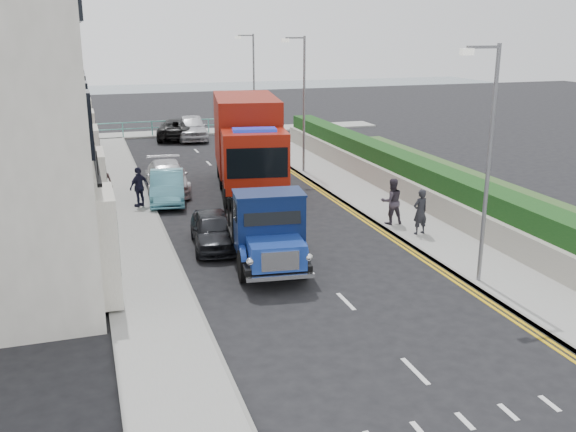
{
  "coord_description": "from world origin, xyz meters",
  "views": [
    {
      "loc": [
        -6.64,
        -17.31,
        7.42
      ],
      "look_at": [
        -0.4,
        2.08,
        1.4
      ],
      "focal_mm": 40.0,
      "sensor_mm": 36.0,
      "label": 1
    }
  ],
  "objects_px": {
    "lamp_far": "(252,81)",
    "bedford_lorry": "(268,234)",
    "parked_car_front": "(213,230)",
    "lamp_near": "(486,153)",
    "lamp_mid": "(302,97)",
    "pedestrian_east_near": "(420,212)",
    "red_lorry": "(248,142)"
  },
  "relations": [
    {
      "from": "lamp_far",
      "to": "bedford_lorry",
      "type": "relative_size",
      "value": 1.26
    },
    {
      "from": "lamp_far",
      "to": "parked_car_front",
      "type": "xyz_separation_m",
      "value": [
        -6.78,
        -20.2,
        -3.38
      ]
    },
    {
      "from": "lamp_near",
      "to": "lamp_mid",
      "type": "bearing_deg",
      "value": 90.0
    },
    {
      "from": "lamp_far",
      "to": "lamp_near",
      "type": "bearing_deg",
      "value": -90.0
    },
    {
      "from": "bedford_lorry",
      "to": "lamp_far",
      "type": "bearing_deg",
      "value": 83.03
    },
    {
      "from": "pedestrian_east_near",
      "to": "bedford_lorry",
      "type": "bearing_deg",
      "value": 1.96
    },
    {
      "from": "bedford_lorry",
      "to": "pedestrian_east_near",
      "type": "relative_size",
      "value": 3.28
    },
    {
      "from": "lamp_far",
      "to": "pedestrian_east_near",
      "type": "distance_m",
      "value": 21.68
    },
    {
      "from": "parked_car_front",
      "to": "bedford_lorry",
      "type": "bearing_deg",
      "value": -59.78
    },
    {
      "from": "lamp_mid",
      "to": "pedestrian_east_near",
      "type": "relative_size",
      "value": 4.15
    },
    {
      "from": "lamp_far",
      "to": "bedford_lorry",
      "type": "distance_m",
      "value": 23.73
    },
    {
      "from": "parked_car_front",
      "to": "lamp_near",
      "type": "bearing_deg",
      "value": -34.91
    },
    {
      "from": "lamp_near",
      "to": "lamp_far",
      "type": "relative_size",
      "value": 1.0
    },
    {
      "from": "bedford_lorry",
      "to": "pedestrian_east_near",
      "type": "bearing_deg",
      "value": 19.73
    },
    {
      "from": "lamp_far",
      "to": "pedestrian_east_near",
      "type": "height_order",
      "value": "lamp_far"
    },
    {
      "from": "lamp_near",
      "to": "pedestrian_east_near",
      "type": "bearing_deg",
      "value": 82.11
    },
    {
      "from": "lamp_mid",
      "to": "parked_car_front",
      "type": "bearing_deg",
      "value": -123.59
    },
    {
      "from": "red_lorry",
      "to": "pedestrian_east_near",
      "type": "bearing_deg",
      "value": -55.92
    },
    {
      "from": "lamp_near",
      "to": "red_lorry",
      "type": "xyz_separation_m",
      "value": [
        -3.51,
        13.52,
        -1.72
      ]
    },
    {
      "from": "lamp_near",
      "to": "parked_car_front",
      "type": "bearing_deg",
      "value": 139.46
    },
    {
      "from": "bedford_lorry",
      "to": "pedestrian_east_near",
      "type": "distance_m",
      "value": 6.34
    },
    {
      "from": "lamp_near",
      "to": "pedestrian_east_near",
      "type": "relative_size",
      "value": 4.15
    },
    {
      "from": "lamp_near",
      "to": "parked_car_front",
      "type": "relative_size",
      "value": 1.92
    },
    {
      "from": "bedford_lorry",
      "to": "parked_car_front",
      "type": "height_order",
      "value": "bedford_lorry"
    },
    {
      "from": "parked_car_front",
      "to": "red_lorry",
      "type": "bearing_deg",
      "value": 72.73
    },
    {
      "from": "lamp_mid",
      "to": "bedford_lorry",
      "type": "bearing_deg",
      "value": -113.27
    },
    {
      "from": "lamp_near",
      "to": "lamp_far",
      "type": "xyz_separation_m",
      "value": [
        0.0,
        26.0,
        0.0
      ]
    },
    {
      "from": "red_lorry",
      "to": "pedestrian_east_near",
      "type": "distance_m",
      "value": 9.98
    },
    {
      "from": "lamp_far",
      "to": "bedford_lorry",
      "type": "xyz_separation_m",
      "value": [
        -5.54,
        -22.9,
        -2.83
      ]
    },
    {
      "from": "lamp_far",
      "to": "bedford_lorry",
      "type": "height_order",
      "value": "lamp_far"
    },
    {
      "from": "bedford_lorry",
      "to": "parked_car_front",
      "type": "xyz_separation_m",
      "value": [
        -1.23,
        2.69,
        -0.54
      ]
    },
    {
      "from": "lamp_far",
      "to": "bedford_lorry",
      "type": "bearing_deg",
      "value": -103.61
    }
  ]
}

